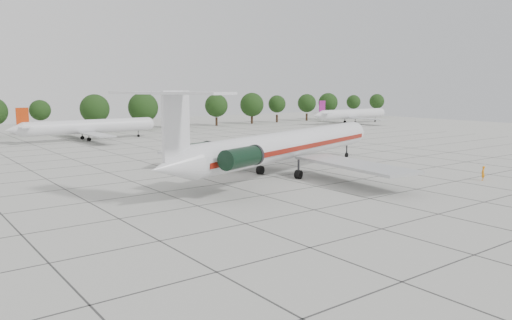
# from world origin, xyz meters

# --- Properties ---
(ground) EXTENTS (260.00, 260.00, 0.00)m
(ground) POSITION_xyz_m (0.00, 0.00, 0.00)
(ground) COLOR #B4B4AC
(ground) RESTS_ON ground
(apron_joints) EXTENTS (170.00, 170.00, 0.02)m
(apron_joints) POSITION_xyz_m (0.00, 15.00, 0.01)
(apron_joints) COLOR #383838
(apron_joints) RESTS_ON ground
(main_airliner) EXTENTS (46.58, 35.51, 11.19)m
(main_airliner) POSITION_xyz_m (9.35, 7.98, 3.95)
(main_airliner) COLOR silver
(main_airliner) RESTS_ON ground
(ground_crew) EXTENTS (0.79, 0.70, 1.81)m
(ground_crew) POSITION_xyz_m (27.20, -9.64, 0.90)
(ground_crew) COLOR orange
(ground_crew) RESTS_ON ground
(bg_airliner_c) EXTENTS (28.24, 27.20, 7.40)m
(bg_airliner_c) POSITION_xyz_m (3.97, 67.00, 2.91)
(bg_airliner_c) COLOR silver
(bg_airliner_c) RESTS_ON ground
(bg_airliner_e) EXTENTS (28.24, 27.20, 7.40)m
(bg_airliner_e) POSITION_xyz_m (88.10, 67.41, 2.91)
(bg_airliner_e) COLOR silver
(bg_airliner_e) RESTS_ON ground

